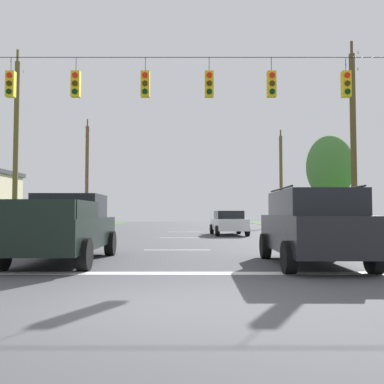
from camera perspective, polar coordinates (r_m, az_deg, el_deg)
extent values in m
plane|color=#47474C|center=(6.35, -5.19, -15.58)|extent=(120.00, 120.00, 0.00)
cube|color=white|center=(9.79, -3.28, -11.05)|extent=(16.03, 0.45, 0.01)
cube|color=white|center=(15.75, -2.00, -7.94)|extent=(2.50, 0.15, 0.01)
cube|color=white|center=(23.37, -1.32, -6.28)|extent=(2.50, 0.15, 0.01)
cube|color=white|center=(30.52, -1.00, -5.48)|extent=(2.50, 0.15, 0.01)
cylinder|color=black|center=(16.02, -1.99, 17.97)|extent=(19.11, 0.02, 0.02)
cylinder|color=black|center=(17.25, -23.50, 15.74)|extent=(0.02, 0.02, 0.53)
cube|color=yellow|center=(17.03, -23.55, 13.38)|extent=(0.32, 0.24, 0.95)
cylinder|color=red|center=(16.99, -23.73, 14.46)|extent=(0.20, 0.04, 0.20)
cylinder|color=#352203|center=(16.91, -23.75, 13.49)|extent=(0.20, 0.04, 0.20)
cylinder|color=black|center=(16.83, -23.77, 12.51)|extent=(0.20, 0.04, 0.20)
cylinder|color=black|center=(16.48, -15.56, 16.50)|extent=(0.02, 0.02, 0.53)
cube|color=yellow|center=(16.25, -15.60, 14.04)|extent=(0.32, 0.24, 0.95)
cylinder|color=red|center=(16.21, -15.72, 15.18)|extent=(0.20, 0.04, 0.20)
cylinder|color=#352203|center=(16.12, -15.73, 14.16)|extent=(0.20, 0.04, 0.20)
cylinder|color=black|center=(16.04, -15.75, 13.14)|extent=(0.20, 0.04, 0.20)
cylinder|color=black|center=(16.01, -6.35, 17.00)|extent=(0.02, 0.02, 0.53)
cube|color=yellow|center=(15.78, -6.37, 14.47)|extent=(0.32, 0.24, 0.95)
cylinder|color=red|center=(15.74, -6.42, 15.65)|extent=(0.20, 0.04, 0.20)
cylinder|color=#352203|center=(15.64, -6.43, 14.61)|extent=(0.20, 0.04, 0.20)
cylinder|color=black|center=(15.56, -6.43, 13.55)|extent=(0.20, 0.04, 0.20)
cylinder|color=black|center=(15.93, 2.41, 17.08)|extent=(0.02, 0.02, 0.53)
cube|color=yellow|center=(15.70, 2.42, 14.55)|extent=(0.32, 0.24, 0.95)
cylinder|color=red|center=(15.66, 2.44, 15.73)|extent=(0.20, 0.04, 0.20)
cylinder|color=#352203|center=(15.56, 2.44, 14.68)|extent=(0.20, 0.04, 0.20)
cylinder|color=black|center=(15.47, 2.44, 13.62)|extent=(0.20, 0.04, 0.20)
cylinder|color=black|center=(16.19, 10.88, 16.81)|extent=(0.02, 0.02, 0.53)
cube|color=yellow|center=(15.95, 10.91, 14.31)|extent=(0.32, 0.24, 0.95)
cylinder|color=red|center=(15.91, 10.99, 15.47)|extent=(0.20, 0.04, 0.20)
cylinder|color=#352203|center=(15.82, 11.00, 14.44)|extent=(0.20, 0.04, 0.20)
cylinder|color=black|center=(15.73, 11.01, 13.40)|extent=(0.20, 0.04, 0.20)
cylinder|color=black|center=(16.89, 20.38, 16.09)|extent=(0.02, 0.02, 0.53)
cube|color=yellow|center=(16.67, 20.43, 13.68)|extent=(0.32, 0.24, 0.95)
cylinder|color=red|center=(16.63, 20.58, 14.79)|extent=(0.20, 0.04, 0.20)
cylinder|color=#352203|center=(16.54, 20.60, 13.80)|extent=(0.20, 0.04, 0.20)
cylinder|color=black|center=(16.46, 20.62, 12.80)|extent=(0.20, 0.04, 0.20)
cube|color=black|center=(12.44, -17.06, -5.38)|extent=(2.13, 5.45, 0.85)
cube|color=black|center=(13.05, -16.24, -1.87)|extent=(1.90, 1.94, 0.70)
cube|color=black|center=(11.45, -23.39, -2.25)|extent=(0.16, 2.38, 0.45)
cube|color=black|center=(10.89, -14.17, -2.38)|extent=(0.16, 2.38, 0.45)
cube|color=black|center=(9.90, -21.17, -2.23)|extent=(1.96, 0.15, 0.45)
cylinder|color=black|center=(14.51, -18.94, -6.66)|extent=(0.30, 0.81, 0.80)
cylinder|color=black|center=(14.04, -11.08, -6.89)|extent=(0.30, 0.81, 0.80)
cylinder|color=black|center=(11.07, -24.74, -7.78)|extent=(0.30, 0.81, 0.80)
cylinder|color=black|center=(10.45, -14.52, -8.26)|extent=(0.30, 0.81, 0.80)
cube|color=black|center=(11.63, 16.13, -5.43)|extent=(2.01, 4.82, 0.95)
cube|color=black|center=(11.48, 16.28, -1.47)|extent=(1.84, 3.22, 0.65)
cylinder|color=black|center=(11.30, 12.09, 0.40)|extent=(0.08, 2.72, 0.05)
cylinder|color=black|center=(11.75, 20.25, 0.39)|extent=(0.08, 2.72, 0.05)
cylinder|color=black|center=(13.05, 10.07, -7.30)|extent=(0.27, 0.76, 0.76)
cylinder|color=black|center=(13.50, 18.33, -7.05)|extent=(0.27, 0.76, 0.76)
cylinder|color=black|center=(9.86, 13.19, -8.72)|extent=(0.27, 0.76, 0.76)
cylinder|color=black|center=(10.45, 23.80, -8.22)|extent=(0.27, 0.76, 0.76)
cube|color=silver|center=(26.35, 5.10, -4.44)|extent=(2.10, 4.42, 0.70)
cube|color=black|center=(26.34, 5.09, -3.13)|extent=(1.76, 2.21, 0.50)
cylinder|color=black|center=(25.13, 7.65, -5.30)|extent=(0.26, 0.65, 0.64)
cylinder|color=black|center=(24.83, 3.56, -5.35)|extent=(0.26, 0.65, 0.64)
cylinder|color=black|center=(27.91, 6.47, -5.06)|extent=(0.26, 0.65, 0.64)
cylinder|color=black|center=(27.65, 2.78, -5.10)|extent=(0.26, 0.65, 0.64)
cube|color=silver|center=(26.22, -21.97, -4.25)|extent=(2.15, 4.44, 0.70)
cube|color=black|center=(26.21, -21.95, -2.94)|extent=(1.79, 2.23, 0.50)
cylinder|color=black|center=(24.61, -20.96, -5.19)|extent=(0.27, 0.66, 0.64)
cylinder|color=black|center=(27.35, -19.30, -4.96)|extent=(0.27, 0.66, 0.64)
cylinder|color=black|center=(27.85, -22.90, -4.86)|extent=(0.27, 0.66, 0.64)
cylinder|color=brown|center=(25.44, 21.31, 6.05)|extent=(0.33, 0.33, 10.51)
cube|color=brown|center=(26.61, 21.12, 16.44)|extent=(0.12, 0.12, 2.29)
cylinder|color=#B2B7BC|center=(27.46, 20.40, 16.08)|extent=(0.08, 0.08, 0.12)
cylinder|color=#B2B7BC|center=(25.85, 21.88, 17.33)|extent=(0.08, 0.08, 0.12)
cube|color=brown|center=(26.33, 21.15, 14.59)|extent=(0.12, 0.12, 2.11)
cylinder|color=#B2B7BC|center=(27.12, 20.49, 14.33)|extent=(0.08, 0.08, 0.12)
cylinder|color=#B2B7BC|center=(25.62, 21.85, 15.38)|extent=(0.08, 0.08, 0.12)
cylinder|color=brown|center=(41.88, 12.17, 1.46)|extent=(0.31, 0.31, 9.01)
cube|color=brown|center=(42.38, 12.11, 7.00)|extent=(0.12, 0.12, 2.01)
cylinder|color=#B2B7BC|center=(43.18, 11.88, 6.97)|extent=(0.08, 0.08, 0.12)
cylinder|color=#B2B7BC|center=(41.63, 12.34, 7.35)|extent=(0.08, 0.08, 0.12)
cylinder|color=brown|center=(26.45, -22.96, 5.52)|extent=(0.29, 0.29, 10.30)
cube|color=brown|center=(27.53, -22.76, 15.35)|extent=(0.12, 0.12, 2.26)
cylinder|color=#B2B7BC|center=(28.35, -22.02, 15.05)|extent=(0.08, 0.08, 0.12)
cylinder|color=#B2B7BC|center=(26.78, -23.53, 16.16)|extent=(0.08, 0.08, 0.12)
cylinder|color=brown|center=(42.04, -14.16, 2.09)|extent=(0.34, 0.34, 9.92)
cube|color=brown|center=(42.67, -14.09, 8.20)|extent=(0.12, 0.12, 2.21)
cylinder|color=#B2B7BC|center=(43.53, -13.80, 8.14)|extent=(0.08, 0.08, 0.12)
cylinder|color=#B2B7BC|center=(41.85, -14.38, 8.59)|extent=(0.08, 0.08, 0.12)
cube|color=brown|center=(42.50, -14.10, 7.01)|extent=(0.12, 0.12, 1.92)
cylinder|color=#B2B7BC|center=(43.26, -13.85, 7.00)|extent=(0.08, 0.08, 0.12)
cylinder|color=#B2B7BC|center=(41.79, -14.36, 7.35)|extent=(0.08, 0.08, 0.12)
cylinder|color=brown|center=(33.38, 18.51, -2.08)|extent=(0.37, 0.37, 3.53)
ellipsoid|color=#407235|center=(33.56, 18.43, 3.25)|extent=(3.54, 3.54, 4.92)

